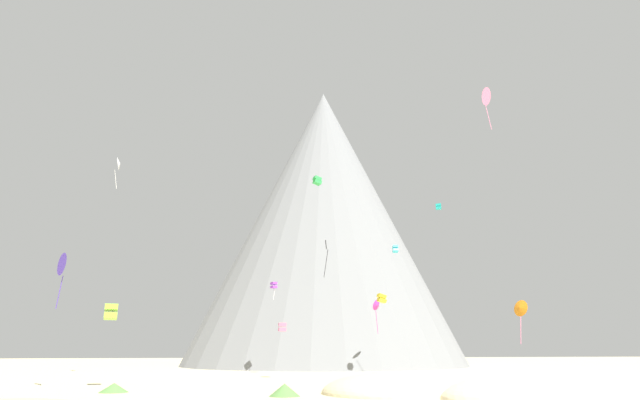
{
  "coord_description": "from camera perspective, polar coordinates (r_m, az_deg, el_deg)",
  "views": [
    {
      "loc": [
        -7.8,
        -33.38,
        3.95
      ],
      "look_at": [
        3.1,
        33.64,
        22.67
      ],
      "focal_mm": 30.18,
      "sensor_mm": 36.0,
      "label": 1
    }
  ],
  "objects": [
    {
      "name": "dune_foreground_right",
      "position": [
        51.87,
        25.46,
        -18.37
      ],
      "size": [
        32.5,
        30.8,
        4.27
      ],
      "primitive_type": "ellipsoid",
      "rotation": [
        0.0,
        0.0,
        0.59
      ],
      "color": "beige",
      "rests_on": "ground_plane"
    },
    {
      "name": "dune_midground",
      "position": [
        51.31,
        7.14,
        -19.71
      ],
      "size": [
        13.35,
        13.58,
        3.6
      ],
      "primitive_type": "ellipsoid",
      "rotation": [
        0.0,
        0.0,
        1.71
      ],
      "color": "beige",
      "rests_on": "ground_plane"
    },
    {
      "name": "bush_ridge_crest",
      "position": [
        55.67,
        -21.01,
        -18.08
      ],
      "size": [
        3.08,
        3.08,
        0.84
      ],
      "primitive_type": "cone",
      "rotation": [
        0.0,
        0.0,
        0.16
      ],
      "color": "#568442",
      "rests_on": "ground_plane"
    },
    {
      "name": "bush_low_patch",
      "position": [
        48.27,
        -3.78,
        -19.45
      ],
      "size": [
        3.42,
        3.42,
        1.04
      ],
      "primitive_type": "cone",
      "rotation": [
        0.0,
        0.0,
        1.94
      ],
      "color": "#568442",
      "rests_on": "ground_plane"
    },
    {
      "name": "bush_far_left",
      "position": [
        46.27,
        5.61,
        -19.9
      ],
      "size": [
        2.14,
        2.14,
        0.54
      ],
      "primitive_type": "cone",
      "rotation": [
        0.0,
        0.0,
        3.99
      ],
      "color": "#668C4C",
      "rests_on": "ground_plane"
    },
    {
      "name": "bush_far_right",
      "position": [
        50.57,
        3.76,
        -19.25
      ],
      "size": [
        1.35,
        1.35,
        1.07
      ],
      "primitive_type": "cone",
      "rotation": [
        0.0,
        0.0,
        1.95
      ],
      "color": "#668C4C",
      "rests_on": "ground_plane"
    },
    {
      "name": "bush_mid_center",
      "position": [
        61.32,
        15.13,
        -18.4
      ],
      "size": [
        3.12,
        3.12,
        0.44
      ],
      "primitive_type": "cone",
      "rotation": [
        0.0,
        0.0,
        5.18
      ],
      "color": "#386633",
      "rests_on": "ground_plane"
    },
    {
      "name": "rock_massif",
      "position": [
        133.45,
        0.04,
        -2.79
      ],
      "size": [
        74.8,
        74.8,
        69.08
      ],
      "color": "slate",
      "rests_on": "ground_plane"
    },
    {
      "name": "kite_pink_high",
      "position": [
        80.67,
        17.16,
        10.42
      ],
      "size": [
        2.6,
        2.34,
        6.36
      ],
      "rotation": [
        0.0,
        0.0,
        3.81
      ],
      "color": "pink"
    },
    {
      "name": "kite_black_mid",
      "position": [
        84.13,
        0.64,
        -5.49
      ],
      "size": [
        0.68,
        0.78,
        5.87
      ],
      "rotation": [
        0.0,
        0.0,
        0.75
      ],
      "color": "black"
    },
    {
      "name": "kite_indigo_low",
      "position": [
        63.31,
        -25.58,
        -6.2
      ],
      "size": [
        1.75,
        2.25,
        5.87
      ],
      "rotation": [
        0.0,
        0.0,
        2.18
      ],
      "color": "#5138B2"
    },
    {
      "name": "kite_lime_low",
      "position": [
        63.35,
        -21.29,
        -11.0
      ],
      "size": [
        1.59,
        1.65,
        1.68
      ],
      "rotation": [
        0.0,
        0.0,
        0.2
      ],
      "color": "#8CD133"
    },
    {
      "name": "kite_rainbow_low",
      "position": [
        76.09,
        -4.02,
        -13.29
      ],
      "size": [
        1.05,
        1.04,
        1.12
      ],
      "rotation": [
        0.0,
        0.0,
        1.61
      ],
      "color": "#E5668C"
    },
    {
      "name": "kite_magenta_low",
      "position": [
        94.78,
        6.04,
        -11.08
      ],
      "size": [
        1.99,
        1.92,
        5.76
      ],
      "rotation": [
        0.0,
        0.0,
        0.74
      ],
      "color": "#D1339E"
    },
    {
      "name": "kite_yellow_low",
      "position": [
        57.74,
        6.55,
        -10.32
      ],
      "size": [
        0.95,
        0.89,
        1.0
      ],
      "rotation": [
        0.0,
        0.0,
        1.71
      ],
      "color": "yellow"
    },
    {
      "name": "kite_white_high",
      "position": [
        93.21,
        -20.53,
        3.6
      ],
      "size": [
        1.0,
        2.27,
        5.27
      ],
      "rotation": [
        0.0,
        0.0,
        1.66
      ],
      "color": "white"
    },
    {
      "name": "kite_orange_low",
      "position": [
        64.27,
        20.45,
        -10.73
      ],
      "size": [
        1.27,
        1.93,
        4.8
      ],
      "rotation": [
        0.0,
        0.0,
        5.09
      ],
      "color": "orange"
    },
    {
      "name": "kite_green_high",
      "position": [
        81.97,
        -0.3,
        2.07
      ],
      "size": [
        1.41,
        1.35,
        1.32
      ],
      "rotation": [
        0.0,
        0.0,
        4.96
      ],
      "color": "green"
    },
    {
      "name": "kite_cyan_mid",
      "position": [
        88.74,
        8.0,
        -5.16
      ],
      "size": [
        0.92,
        0.99,
        1.2
      ],
      "rotation": [
        0.0,
        0.0,
        3.05
      ],
      "color": "#33BCDB"
    },
    {
      "name": "kite_teal_mid",
      "position": [
        80.24,
        12.45,
        -0.7
      ],
      "size": [
        1.03,
        1.02,
        0.83
      ],
      "rotation": [
        0.0,
        0.0,
        1.2
      ],
      "color": "teal"
    },
    {
      "name": "kite_violet_mid",
      "position": [
        93.56,
        -4.92,
        -9.01
      ],
      "size": [
        1.23,
        1.24,
        2.98
      ],
      "rotation": [
        0.0,
        0.0,
        0.48
      ],
      "color": "purple"
    }
  ]
}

